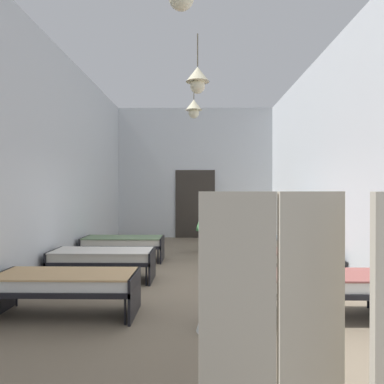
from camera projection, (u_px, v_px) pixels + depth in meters
name	position (u px, v px, depth m)	size (l,w,h in m)	color
ground_plane	(193.00, 283.00, 6.88)	(6.07, 13.00, 0.10)	#7A6B56
room_shell	(193.00, 162.00, 8.10)	(5.87, 12.60, 4.62)	silver
bed_left_row_0	(67.00, 283.00, 5.01)	(1.90, 0.84, 0.57)	black
bed_right_row_0	(315.00, 284.00, 4.95)	(1.90, 0.84, 0.57)	black
bed_left_row_1	(103.00, 257.00, 6.91)	(1.90, 0.84, 0.57)	black
bed_right_row_1	(283.00, 258.00, 6.85)	(1.90, 0.84, 0.57)	black
bed_left_row_2	(123.00, 243.00, 8.81)	(1.90, 0.84, 0.57)	black
bed_right_row_2	(265.00, 243.00, 8.75)	(1.90, 0.84, 0.57)	black
nurse_near_aisle	(217.00, 287.00, 4.45)	(0.52, 0.52, 1.49)	white
potted_plant	(206.00, 219.00, 10.05)	(0.57, 0.57, 1.48)	brown
privacy_screen	(314.00, 347.00, 2.01)	(1.23, 0.28, 1.70)	#BCB29E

